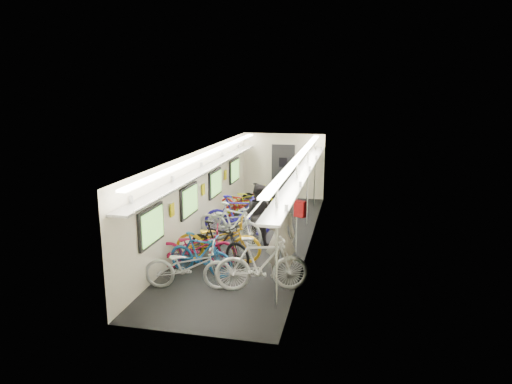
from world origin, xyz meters
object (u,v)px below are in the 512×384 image
at_px(bicycle_1, 200,254).
at_px(passenger_mid, 258,214).
at_px(passenger_near, 280,237).
at_px(backpack, 300,209).
at_px(bicycle_0, 189,266).

relative_size(bicycle_1, passenger_mid, 0.97).
relative_size(passenger_near, passenger_mid, 1.11).
bearing_deg(passenger_mid, passenger_near, 124.93).
bearing_deg(backpack, passenger_near, -81.05).
height_order(bicycle_0, bicycle_1, bicycle_0).
height_order(bicycle_1, passenger_near, passenger_near).
relative_size(bicycle_0, backpack, 4.80).
height_order(passenger_near, passenger_mid, passenger_near).
relative_size(bicycle_1, backpack, 4.14).
xyz_separation_m(passenger_near, backpack, (0.29, 1.02, 0.38)).
xyz_separation_m(bicycle_0, bicycle_1, (-0.00, 0.72, -0.01)).
bearing_deg(bicycle_1, bicycle_0, -167.56).
bearing_deg(passenger_near, bicycle_1, -7.07).
xyz_separation_m(passenger_near, passenger_mid, (-0.91, 2.00, -0.09)).
bearing_deg(bicycle_0, backpack, -54.39).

